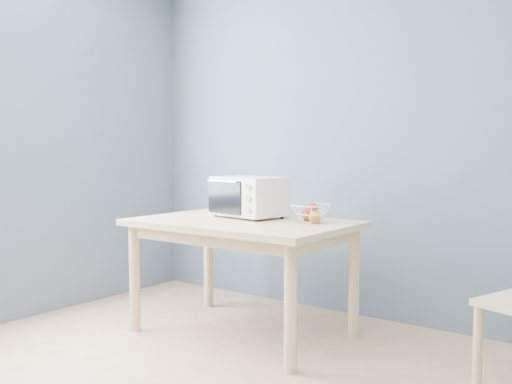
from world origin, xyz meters
The scene contains 4 objects.
room centered at (0.00, 0.00, 1.30)m, with size 4.01×4.51×2.61m.
dining_table centered at (-0.53, 1.40, 0.65)m, with size 1.40×0.90×0.75m.
toaster_oven centered at (-0.61, 1.55, 0.89)m, with size 0.51×0.40×0.28m.
fruit_basket centered at (-0.10, 1.56, 0.81)m, with size 0.30×0.30×0.13m.
Camera 1 is at (1.73, -1.49, 1.19)m, focal length 40.00 mm.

